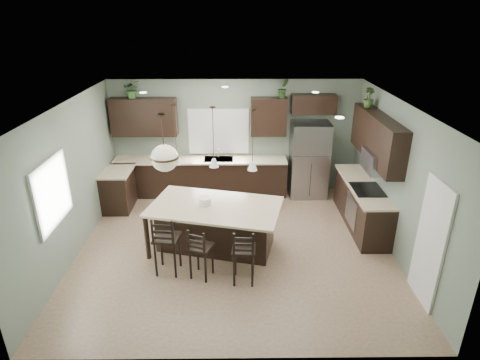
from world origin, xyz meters
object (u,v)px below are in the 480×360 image
kitchen_island (216,227)px  bar_stool_center (201,252)px  plant_back_left (132,89)px  refrigerator (309,160)px  serving_dish (205,201)px  bar_stool_right (244,255)px  bar_stool_left (167,244)px

kitchen_island → bar_stool_center: bearing=-89.4°
bar_stool_center → plant_back_left: 4.46m
kitchen_island → plant_back_left: 3.92m
kitchen_island → refrigerator: bearing=62.2°
serving_dish → bar_stool_center: (-0.01, -0.94, -0.51)m
serving_dish → bar_stool_right: 1.38m
serving_dish → bar_stool_right: size_ratio=0.23×
bar_stool_left → bar_stool_right: (1.32, -0.29, -0.05)m
refrigerator → plant_back_left: plant_back_left is taller
serving_dish → bar_stool_left: (-0.61, -0.79, -0.43)m
bar_stool_left → bar_stool_center: (0.60, -0.15, -0.08)m
kitchen_island → plant_back_left: (-1.99, 2.60, 2.15)m
bar_stool_left → refrigerator: bearing=54.0°
refrigerator → bar_stool_left: bearing=-132.9°
kitchen_island → serving_dish: serving_dish is taller
bar_stool_center → bar_stool_right: size_ratio=0.95×
bar_stool_center → bar_stool_left: bearing=-172.4°
bar_stool_center → bar_stool_right: 0.74m
refrigerator → bar_stool_center: size_ratio=1.89×
kitchen_island → plant_back_left: plant_back_left is taller
bar_stool_center → bar_stool_right: bearing=10.9°
kitchen_island → bar_stool_right: (0.52, -1.03, 0.05)m
refrigerator → serving_dish: bearing=-134.5°
refrigerator → bar_stool_right: (-1.65, -3.48, -0.41)m
kitchen_island → bar_stool_left: bearing=-123.6°
serving_dish → bar_stool_right: bearing=-56.6°
refrigerator → serving_dish: 3.37m
bar_stool_center → plant_back_left: (-1.78, 3.50, 2.12)m
serving_dish → bar_stool_center: size_ratio=0.24×
bar_stool_left → serving_dish: bearing=59.2°
serving_dish → refrigerator: bearing=45.5°
serving_dish → plant_back_left: bearing=125.0°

